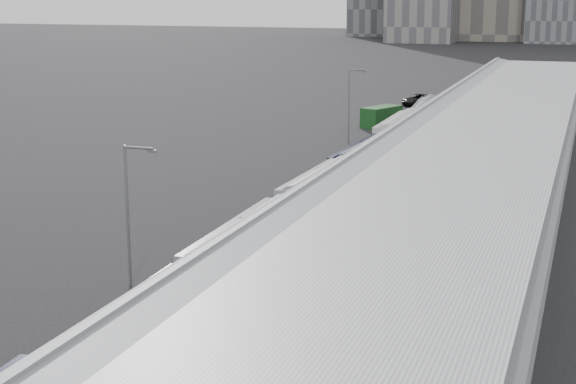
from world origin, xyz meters
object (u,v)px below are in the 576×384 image
at_px(bus_2, 136,350).
at_px(suv, 418,100).
at_px(bus_4, 324,198).
at_px(bus_5, 366,168).
at_px(street_lamp_near, 130,205).
at_px(bus_7, 426,120).
at_px(shipping_container, 381,117).
at_px(bus_3, 248,258).
at_px(street_lamp_far, 351,100).
at_px(bus_6, 399,137).

distance_m(bus_2, suv, 99.38).
relative_size(bus_4, bus_5, 0.99).
relative_size(bus_5, street_lamp_near, 1.64).
height_order(bus_7, shipping_container, bus_7).
bearing_deg(bus_3, street_lamp_near, -161.87).
height_order(bus_3, street_lamp_far, street_lamp_far).
distance_m(bus_5, suv, 57.30).
bearing_deg(shipping_container, street_lamp_near, -67.21).
bearing_deg(suv, bus_3, -65.27).
height_order(bus_7, street_lamp_near, street_lamp_near).
bearing_deg(street_lamp_far, shipping_container, 87.92).
distance_m(bus_7, suv, 27.37).
bearing_deg(bus_3, bus_5, 89.69).
bearing_deg(street_lamp_far, street_lamp_near, -88.84).
bearing_deg(street_lamp_near, street_lamp_far, 91.16).
bearing_deg(bus_3, bus_4, 90.42).
bearing_deg(bus_6, street_lamp_far, 146.74).
distance_m(bus_5, shipping_container, 35.12).
xyz_separation_m(bus_4, shipping_container, (-6.60, 46.94, -0.38)).
relative_size(bus_2, bus_3, 0.94).
relative_size(bus_6, bus_7, 0.97).
relative_size(bus_4, bus_6, 1.00).
height_order(bus_2, shipping_container, bus_2).
distance_m(street_lamp_far, suv, 35.96).
bearing_deg(bus_2, shipping_container, 93.71).
height_order(bus_2, bus_6, bus_6).
bearing_deg(bus_4, shipping_container, 99.52).
height_order(bus_5, shipping_container, bus_5).
xyz_separation_m(bus_4, bus_6, (-0.59, 29.46, 0.01)).
relative_size(bus_4, suv, 2.19).
relative_size(bus_5, bus_6, 1.01).
bearing_deg(bus_6, shipping_container, 108.74).
distance_m(bus_2, bus_6, 59.20).
distance_m(bus_2, street_lamp_near, 13.69).
bearing_deg(suv, street_lamp_far, -70.97).
xyz_separation_m(bus_3, suv, (-6.55, 85.44, -0.83)).
xyz_separation_m(bus_4, suv, (-6.26, 69.41, -0.80)).
distance_m(bus_2, shipping_container, 77.01).
height_order(street_lamp_near, shipping_container, street_lamp_near).
bearing_deg(bus_4, bus_6, 92.66).
distance_m(bus_7, street_lamp_near, 61.27).
bearing_deg(bus_5, bus_2, -86.96).
bearing_deg(bus_5, bus_3, -87.20).
xyz_separation_m(bus_6, suv, (-5.68, 39.95, -0.81)).
bearing_deg(bus_4, suv, 96.68).
relative_size(bus_7, shipping_container, 2.37).
height_order(street_lamp_near, suv, street_lamp_near).
height_order(street_lamp_far, suv, street_lamp_far).
bearing_deg(bus_3, suv, 93.78).
xyz_separation_m(bus_4, street_lamp_near, (-6.03, -18.17, 3.17)).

